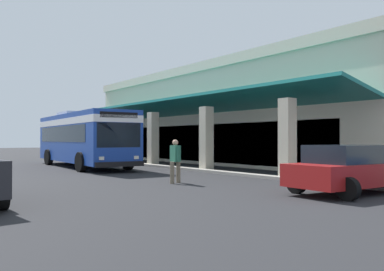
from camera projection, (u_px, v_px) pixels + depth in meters
The scene contains 7 objects.
ground at pixel (203, 162), 29.58m from camera, with size 120.00×120.00×0.00m, color #262628.
curb_strip at pixel (146, 165), 25.22m from camera, with size 32.50×0.50×0.12m, color #9E998E.
plaza_building at pixel (255, 117), 30.98m from camera, with size 27.38×15.88×6.70m.
transit_bus at pixel (83, 136), 24.10m from camera, with size 11.35×3.31×3.34m.
parked_sedan_red at pixel (352, 169), 12.25m from camera, with size 2.63×4.51×1.47m.
pedestrian at pixel (175, 159), 15.11m from camera, with size 0.64×0.52×1.63m.
potted_palm at pixel (134, 153), 28.43m from camera, with size 1.77×1.49×2.81m.
Camera 1 is at (23.29, -10.28, 1.64)m, focal length 37.81 mm.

